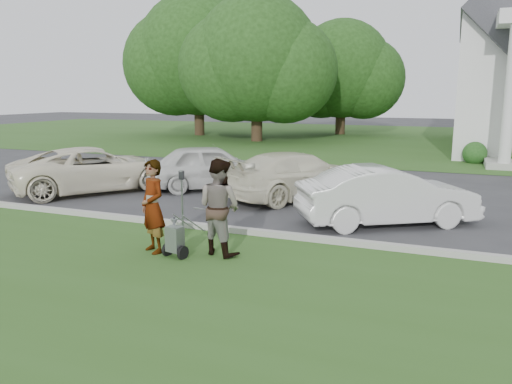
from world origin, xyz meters
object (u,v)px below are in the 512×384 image
Objects in this scene: car_a at (95,169)px; tree_left at (257,64)px; tree_back at (342,74)px; parking_meter_near at (182,194)px; car_d at (387,196)px; person_left at (153,207)px; tree_far at (198,60)px; striping_cart at (175,240)px; car_b at (212,167)px; car_c at (297,175)px; person_right at (219,208)px.

tree_left is at bearing -49.01° from car_a.
tree_back is 26.87m from car_a.
tree_back reaches higher than parking_meter_near.
car_a is 9.62m from car_d.
car_a is (-5.31, 3.48, -0.21)m from parking_meter_near.
person_left is at bearing -84.23° from parking_meter_near.
car_d is at bearing 31.81° from parking_meter_near.
tree_far is 6.11× the size of person_left.
person_left reaches higher than striping_cart.
car_b is at bearing 35.29° from car_d.
tree_left reaches higher than car_c.
tree_back is at bearing 95.44° from parking_meter_near.
car_d is (2.83, 3.67, -0.25)m from person_right.
parking_meter_near is at bearing 126.05° from striping_cart.
parking_meter_near is (-1.44, 1.02, -0.03)m from person_right.
car_c is (8.11, -17.05, -4.39)m from tree_left.
car_c is (4.11, -25.05, -4.00)m from tree_back.
person_left is 0.43× the size of car_d.
tree_far is 2.65× the size of car_d.
car_d is at bearing 74.75° from person_left.
person_right reaches higher than parking_meter_near.
tree_far reaches higher than car_b.
person_left reaches higher than parking_meter_near.
person_left is 0.38× the size of car_c.
striping_cart is 7.87m from car_a.
car_c is (-0.18, 5.90, -0.25)m from person_right.
person_right reaches higher than car_c.
tree_back is at bearing -65.71° from person_right.
car_b is (-1.88, 5.24, -0.18)m from parking_meter_near.
car_b is (3.43, 1.77, 0.03)m from car_a.
striping_cart is 0.83m from person_left.
person_right is (1.30, 0.40, 0.02)m from person_left.
tree_far is 2.19× the size of car_a.
tree_left is 8.95m from tree_back.
person_left is at bearing 161.97° from car_b.
car_d reaches higher than car_c.
person_right reaches higher than car_d.
car_a is 1.07× the size of car_c.
tree_far is 11.22m from tree_back.
striping_cart is 6.47m from car_c.
person_left is at bearing -84.54° from tree_back.
car_b reaches higher than striping_cart.
car_b is at bearing -45.63° from person_right.
car_b is 3.17m from car_c.
car_b is (10.97, -19.69, -4.93)m from tree_far.
car_d is at bearing 177.30° from car_c.
car_b reaches higher than car_c.
person_right is 0.39× the size of car_c.
striping_cart is (3.58, -31.49, -4.35)m from tree_back.
tree_far is 28.45m from parking_meter_near.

